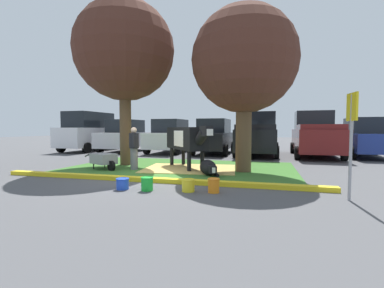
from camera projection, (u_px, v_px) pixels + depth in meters
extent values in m
plane|color=#4C4C4F|center=(147.00, 176.00, 8.38)|extent=(80.00, 80.00, 0.00)
cube|color=#386B28|center=(180.00, 168.00, 10.11)|extent=(8.24, 5.17, 0.02)
cube|color=yellow|center=(150.00, 180.00, 7.47)|extent=(9.44, 0.24, 0.12)
cube|color=tan|center=(190.00, 169.00, 9.74)|extent=(3.44, 2.73, 0.04)
cylinder|color=brown|center=(126.00, 126.00, 10.82)|extent=(0.45, 0.45, 3.16)
sphere|color=#4C281E|center=(124.00, 51.00, 10.65)|extent=(3.92, 3.92, 3.92)
cylinder|color=brown|center=(244.00, 135.00, 9.14)|extent=(0.53, 0.53, 2.52)
sphere|color=#4C281E|center=(244.00, 60.00, 9.00)|extent=(3.52, 3.52, 3.52)
cube|color=black|center=(186.00, 138.00, 9.92)|extent=(1.99, 2.23, 0.80)
cube|color=white|center=(188.00, 138.00, 9.79)|extent=(1.13, 1.15, 0.56)
cylinder|color=black|center=(202.00, 136.00, 8.70)|extent=(0.65, 0.69, 0.58)
cube|color=black|center=(206.00, 131.00, 8.40)|extent=(0.48, 0.51, 0.32)
cube|color=white|center=(209.00, 132.00, 8.22)|extent=(0.23, 0.22, 0.20)
cylinder|color=black|center=(202.00, 161.00, 9.28)|extent=(0.14, 0.14, 0.72)
cylinder|color=black|center=(189.00, 162.00, 9.08)|extent=(0.14, 0.14, 0.72)
cylinder|color=black|center=(183.00, 156.00, 10.85)|extent=(0.14, 0.14, 0.72)
cylinder|color=black|center=(172.00, 157.00, 10.66)|extent=(0.14, 0.14, 0.72)
cylinder|color=black|center=(175.00, 143.00, 11.03)|extent=(0.06, 0.06, 0.70)
ellipsoid|color=black|center=(208.00, 167.00, 8.59)|extent=(0.89, 1.20, 0.48)
cube|color=black|center=(213.00, 170.00, 8.00)|extent=(0.30, 0.34, 0.22)
cube|color=silver|center=(214.00, 170.00, 7.88)|extent=(0.12, 0.10, 0.16)
cylinder|color=black|center=(216.00, 175.00, 8.29)|extent=(0.24, 0.36, 0.10)
cylinder|color=slate|center=(134.00, 159.00, 9.60)|extent=(0.26, 0.26, 0.78)
cylinder|color=black|center=(134.00, 141.00, 9.57)|extent=(0.34, 0.34, 0.53)
sphere|color=beige|center=(134.00, 130.00, 9.54)|extent=(0.21, 0.21, 0.21)
cylinder|color=black|center=(134.00, 140.00, 9.78)|extent=(0.09, 0.09, 0.51)
cylinder|color=black|center=(133.00, 140.00, 9.35)|extent=(0.09, 0.09, 0.51)
cube|color=gray|center=(104.00, 159.00, 9.67)|extent=(1.07, 0.94, 0.36)
cylinder|color=black|center=(111.00, 166.00, 9.35)|extent=(0.37, 0.25, 0.36)
cylinder|color=black|center=(105.00, 165.00, 10.05)|extent=(0.04, 0.04, 0.24)
cylinder|color=black|center=(94.00, 166.00, 9.72)|extent=(0.04, 0.04, 0.24)
cylinder|color=black|center=(100.00, 154.00, 10.26)|extent=(0.49, 0.27, 0.23)
cylinder|color=black|center=(89.00, 154.00, 9.93)|extent=(0.49, 0.27, 0.23)
cylinder|color=#99999E|center=(351.00, 148.00, 5.49)|extent=(0.06, 0.06, 2.15)
cube|color=yellow|center=(352.00, 107.00, 5.44)|extent=(0.10, 0.44, 0.56)
cylinder|color=blue|center=(123.00, 184.00, 6.56)|extent=(0.30, 0.30, 0.26)
torus|color=blue|center=(123.00, 179.00, 6.55)|extent=(0.32, 0.32, 0.02)
cylinder|color=green|center=(147.00, 184.00, 6.42)|extent=(0.28, 0.28, 0.31)
torus|color=green|center=(147.00, 178.00, 6.41)|extent=(0.30, 0.30, 0.02)
cylinder|color=yellow|center=(188.00, 186.00, 6.32)|extent=(0.30, 0.30, 0.28)
torus|color=yellow|center=(188.00, 180.00, 6.31)|extent=(0.32, 0.32, 0.02)
cylinder|color=orange|center=(214.00, 186.00, 6.22)|extent=(0.26, 0.26, 0.32)
torus|color=orange|center=(214.00, 179.00, 6.21)|extent=(0.28, 0.28, 0.02)
cube|color=silver|center=(90.00, 137.00, 17.79)|extent=(2.05, 4.66, 1.20)
cube|color=black|center=(89.00, 120.00, 17.72)|extent=(1.78, 3.25, 1.00)
cylinder|color=black|center=(92.00, 145.00, 19.53)|extent=(0.24, 0.65, 0.64)
cylinder|color=black|center=(115.00, 145.00, 18.97)|extent=(0.24, 0.65, 0.64)
cylinder|color=black|center=(61.00, 147.00, 16.67)|extent=(0.24, 0.65, 0.64)
cylinder|color=black|center=(87.00, 148.00, 16.12)|extent=(0.24, 0.65, 0.64)
cube|color=silver|center=(126.00, 140.00, 17.24)|extent=(1.94, 4.46, 0.90)
cube|color=black|center=(126.00, 126.00, 17.19)|extent=(1.66, 2.25, 0.80)
cylinder|color=black|center=(125.00, 145.00, 18.89)|extent=(0.24, 0.65, 0.64)
cylinder|color=black|center=(149.00, 146.00, 18.37)|extent=(0.24, 0.65, 0.64)
cylinder|color=black|center=(100.00, 148.00, 16.16)|extent=(0.24, 0.65, 0.64)
cylinder|color=black|center=(127.00, 148.00, 15.64)|extent=(0.24, 0.65, 0.64)
cube|color=silver|center=(171.00, 140.00, 16.54)|extent=(1.94, 4.46, 0.90)
cube|color=black|center=(171.00, 126.00, 16.50)|extent=(1.66, 2.25, 0.80)
cylinder|color=black|center=(166.00, 146.00, 18.20)|extent=(0.24, 0.65, 0.64)
cylinder|color=black|center=(192.00, 146.00, 17.67)|extent=(0.24, 0.65, 0.64)
cylinder|color=black|center=(147.00, 149.00, 15.47)|extent=(0.24, 0.65, 0.64)
cylinder|color=black|center=(176.00, 149.00, 14.94)|extent=(0.24, 0.65, 0.64)
cube|color=black|center=(214.00, 141.00, 15.85)|extent=(1.94, 4.46, 0.90)
cube|color=black|center=(214.00, 126.00, 15.80)|extent=(1.66, 2.25, 0.80)
cylinder|color=black|center=(205.00, 146.00, 17.50)|extent=(0.24, 0.65, 0.64)
cylinder|color=black|center=(233.00, 147.00, 16.98)|extent=(0.24, 0.65, 0.64)
cylinder|color=black|center=(192.00, 150.00, 14.77)|extent=(0.24, 0.65, 0.64)
cylinder|color=black|center=(225.00, 150.00, 14.25)|extent=(0.24, 0.65, 0.64)
cube|color=black|center=(258.00, 139.00, 14.99)|extent=(2.18, 5.46, 1.10)
cube|color=black|center=(259.00, 121.00, 15.83)|extent=(1.90, 1.86, 1.00)
cube|color=black|center=(257.00, 127.00, 13.79)|extent=(1.99, 2.76, 0.24)
cylinder|color=black|center=(243.00, 147.00, 16.99)|extent=(0.24, 0.65, 0.64)
cylinder|color=black|center=(276.00, 148.00, 16.41)|extent=(0.24, 0.65, 0.64)
cylinder|color=black|center=(235.00, 151.00, 13.64)|extent=(0.24, 0.65, 0.64)
cylinder|color=black|center=(277.00, 152.00, 13.05)|extent=(0.24, 0.65, 0.64)
cube|color=maroon|center=(315.00, 140.00, 14.20)|extent=(2.18, 5.46, 1.10)
cube|color=black|center=(313.00, 120.00, 15.04)|extent=(1.90, 1.86, 1.00)
cube|color=maroon|center=(319.00, 127.00, 13.00)|extent=(1.99, 2.76, 0.24)
cylinder|color=black|center=(292.00, 148.00, 16.20)|extent=(0.24, 0.65, 0.64)
cylinder|color=black|center=(329.00, 149.00, 15.62)|extent=(0.24, 0.65, 0.64)
cylinder|color=black|center=(297.00, 153.00, 12.85)|extent=(0.24, 0.65, 0.64)
cylinder|color=black|center=(344.00, 154.00, 12.27)|extent=(0.24, 0.65, 0.64)
cube|color=navy|center=(365.00, 142.00, 13.90)|extent=(1.94, 4.46, 0.90)
cube|color=black|center=(366.00, 126.00, 13.86)|extent=(1.66, 2.25, 0.80)
cylinder|color=black|center=(339.00, 149.00, 15.56)|extent=(0.24, 0.65, 0.64)
cylinder|color=black|center=(375.00, 149.00, 15.03)|extent=(0.24, 0.65, 0.64)
cylinder|color=black|center=(353.00, 153.00, 12.83)|extent=(0.24, 0.65, 0.64)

